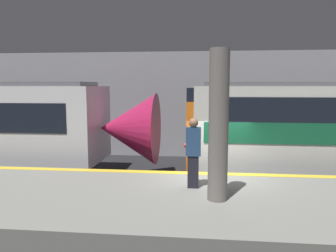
{
  "coord_description": "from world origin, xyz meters",
  "views": [
    {
      "loc": [
        -0.34,
        -9.76,
        3.65
      ],
      "look_at": [
        -1.48,
        0.98,
        2.32
      ],
      "focal_mm": 35.0,
      "sensor_mm": 36.0,
      "label": 1
    }
  ],
  "objects": [
    {
      "name": "support_pillar_near",
      "position": [
        0.02,
        -2.39,
        2.76
      ],
      "size": [
        0.45,
        0.45,
        3.43
      ],
      "color": "slate",
      "rests_on": "platform"
    },
    {
      "name": "platform",
      "position": [
        0.0,
        -2.19,
        0.52
      ],
      "size": [
        40.0,
        4.39,
        1.05
      ],
      "color": "slate",
      "rests_on": "ground"
    },
    {
      "name": "station_rear_barrier",
      "position": [
        0.0,
        7.0,
        2.69
      ],
      "size": [
        50.0,
        0.15,
        5.37
      ],
      "color": "#939399",
      "rests_on": "ground"
    },
    {
      "name": "ground_plane",
      "position": [
        0.0,
        0.0,
        0.0
      ],
      "size": [
        120.0,
        120.0,
        0.0
      ],
      "primitive_type": "plane",
      "color": "black"
    },
    {
      "name": "person_waiting",
      "position": [
        -0.56,
        -1.53,
        2.0
      ],
      "size": [
        0.38,
        0.24,
        1.8
      ],
      "color": "black",
      "rests_on": "platform"
    }
  ]
}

